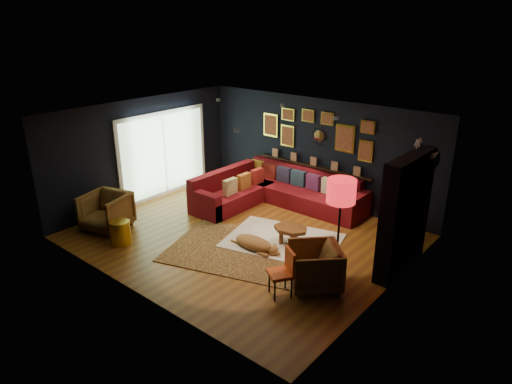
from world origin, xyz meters
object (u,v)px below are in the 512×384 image
Objects in this scene: dog at (254,241)px; sectional at (272,192)px; armchair_left at (106,210)px; floor_lamp at (341,195)px; armchair_right at (315,265)px; coffee_table at (291,231)px; gold_stool at (121,232)px; pouf at (216,205)px; orange_chair at (284,269)px.

sectional is at bearing 116.61° from dog.
armchair_left is 5.23m from floor_lamp.
armchair_right reaches higher than sectional.
gold_stool reaches higher than coffee_table.
pouf is 0.30× the size of floor_lamp.
coffee_table is 1.61× the size of gold_stool.
floor_lamp is (3.61, -0.58, 1.35)m from pouf.
armchair_right is 0.59m from orange_chair.
armchair_left is 4.88m from armchair_right.
floor_lamp is at bearing 106.87° from orange_chair.
gold_stool is at bearing -30.67° from armchair_left.
sectional reaches higher than coffee_table.
gold_stool is at bearing -136.29° from orange_chair.
pouf is 2.42m from gold_stool.
armchair_left reaches higher than pouf.
armchair_right is (2.84, -2.46, 0.11)m from sectional.
armchair_left is 0.50× the size of floor_lamp.
floor_lamp is at bearing 24.12° from gold_stool.
armchair_right is 1.04× the size of orange_chair.
armchair_left is at bearing -123.52° from armchair_right.
sectional is at bearing 73.22° from gold_stool.
pouf is at bearing 170.91° from floor_lamp.
pouf is (-0.69, -1.28, -0.11)m from sectional.
armchair_left is at bearing -150.94° from coffee_table.
gold_stool is (-1.10, -3.66, -0.07)m from sectional.
armchair_right is 1.72m from dog.
gold_stool is (-2.72, -2.20, -0.07)m from coffee_table.
orange_chair is at bearing -57.49° from coffee_table.
armchair_right reaches higher than orange_chair.
floor_lamp is at bearing -16.75° from coffee_table.
floor_lamp reaches higher than armchair_right.
armchair_right reaches higher than gold_stool.
pouf is 0.64× the size of armchair_right.
floor_lamp is (4.03, 1.80, 1.30)m from gold_stool.
armchair_right reaches higher than coffee_table.
sectional is 1.46m from pouf.
armchair_left is 0.89m from gold_stool.
coffee_table is 1.84m from floor_lamp.
dog is at bearing -60.88° from sectional.
dog is (-0.44, -0.65, -0.12)m from coffee_table.
dog is at bearing -171.75° from floor_lamp.
dog is at bearing -178.53° from orange_chair.
gold_stool is at bearing -118.14° from armchair_right.
coffee_table is at bearing 155.92° from orange_chair.
floor_lamp is 1.55× the size of dog.
armchair_left is (-3.55, -1.97, 0.13)m from coffee_table.
armchair_right reaches higher than dog.
sectional is 3.68m from floor_lamp.
dog is (1.86, -0.83, -0.01)m from pouf.
armchair_left reaches higher than orange_chair.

